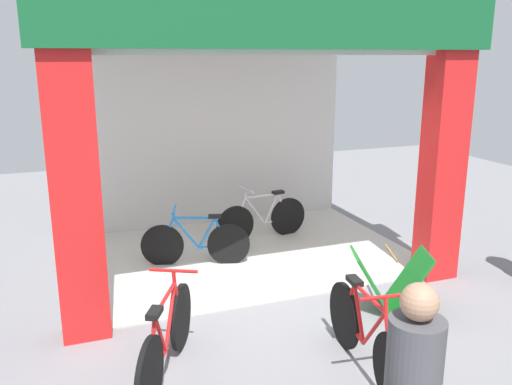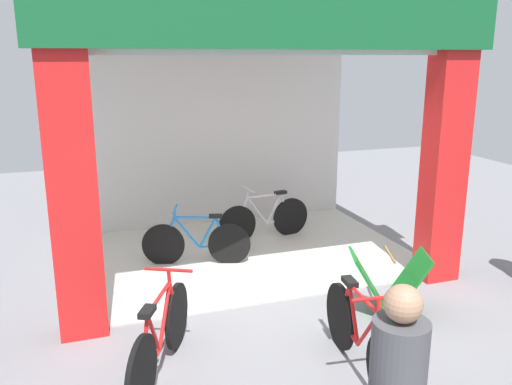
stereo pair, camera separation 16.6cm
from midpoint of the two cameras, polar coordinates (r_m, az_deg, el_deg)
name	(u,v)px [view 1 (the left image)]	position (r m, az deg, el deg)	size (l,w,h in m)	color
ground_plane	(280,301)	(6.59, 1.88, -11.47)	(17.90, 17.90, 0.00)	gray
shop_facade	(237,120)	(7.47, -2.70, 7.68)	(5.15, 3.67, 3.81)	beige
bicycle_inside_0	(196,243)	(7.56, -7.05, -5.32)	(1.46, 0.54, 0.84)	black
bicycle_inside_1	(263,219)	(8.52, 0.15, -2.81)	(1.58, 0.44, 0.88)	black
bicycle_parked_0	(366,337)	(5.16, 10.69, -14.86)	(0.47, 1.70, 0.94)	black
bicycle_parked_1	(167,340)	(5.11, -10.45, -15.18)	(0.81, 1.53, 0.93)	black
sandwich_board_sign	(389,281)	(6.40, 13.28, -9.17)	(0.99, 0.79, 0.73)	#197226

